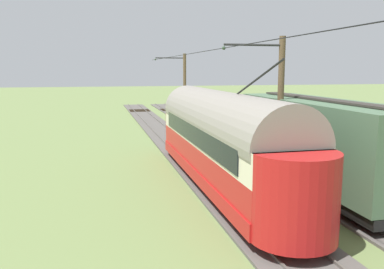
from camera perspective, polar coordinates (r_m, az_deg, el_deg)
name	(u,v)px	position (r m, az deg, el deg)	size (l,w,h in m)	color
ground_plane	(235,165)	(22.71, 6.04, -4.30)	(220.00, 220.00, 0.00)	olive
track_streetcar_siding	(267,161)	(23.72, 10.42, -3.69)	(2.80, 80.00, 0.18)	#56514C
track_adjacent_siding	(198,165)	(22.42, 0.88, -4.28)	(2.80, 80.00, 0.18)	#56514C
vintage_streetcar	(221,137)	(18.15, 4.04, -0.39)	(2.65, 16.46, 5.40)	red
boxcar_adjacent	(319,141)	(18.54, 17.41, -0.88)	(2.96, 11.13, 3.85)	#4C6B4C
catenary_pole_foreground	(184,89)	(37.80, -1.16, 6.46)	(2.91, 0.28, 6.69)	brown
catenary_pole_mid_near	(278,109)	(18.65, 12.04, 3.57)	(2.91, 0.28, 6.69)	brown
overhead_wire_run	(220,49)	(18.37, 3.91, 11.91)	(2.70, 44.26, 0.18)	black
switch_stand	(248,132)	(30.37, 7.84, 0.41)	(0.50, 0.30, 1.24)	black
track_end_bumper	(202,123)	(37.22, 1.43, 1.61)	(1.80, 0.60, 0.80)	#B2A519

